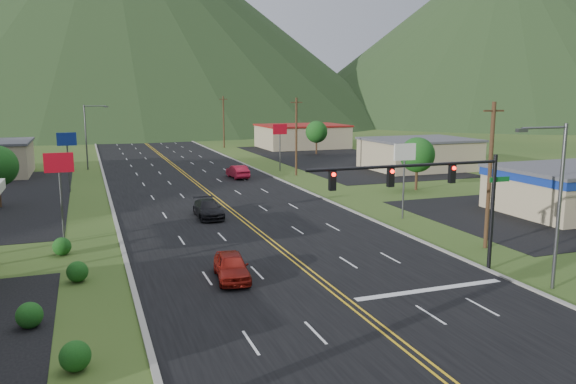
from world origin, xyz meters
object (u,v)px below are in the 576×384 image
object	(u,v)px
traffic_signal	(436,186)
car_dark_mid	(208,209)
streetlight_west	(88,133)
car_red_far	(238,172)
car_red_near	(232,267)
streetlight_east	(556,196)

from	to	relation	value
traffic_signal	car_dark_mid	size ratio (longest dim) A/B	2.59
streetlight_west	car_red_far	xyz separation A→B (m)	(17.36, -14.85, -4.37)
traffic_signal	streetlight_west	size ratio (longest dim) A/B	1.46
car_red_near	car_dark_mid	size ratio (longest dim) A/B	0.88
streetlight_east	streetlight_west	distance (m)	64.21
streetlight_west	car_red_near	bearing A→B (deg)	-82.44
streetlight_east	streetlight_west	size ratio (longest dim) A/B	1.00
streetlight_east	car_dark_mid	distance (m)	27.90
car_red_near	traffic_signal	bearing A→B (deg)	-10.57
streetlight_east	car_dark_mid	world-z (taller)	streetlight_east
traffic_signal	car_red_near	xyz separation A→B (m)	(-11.18, 3.40, -4.57)
traffic_signal	car_red_far	distance (m)	41.41
car_red_far	streetlight_east	bearing A→B (deg)	93.69
car_red_far	car_dark_mid	bearing A→B (deg)	65.57
car_red_near	car_red_far	xyz separation A→B (m)	(10.37, 37.75, 0.05)
streetlight_west	car_red_near	world-z (taller)	streetlight_west
streetlight_east	car_red_near	bearing A→B (deg)	155.01
traffic_signal	car_dark_mid	distance (m)	22.32
traffic_signal	streetlight_west	xyz separation A→B (m)	(-18.16, 56.00, -0.15)
traffic_signal	car_red_far	world-z (taller)	traffic_signal
car_dark_mid	car_red_far	xyz separation A→B (m)	(8.24, 21.27, 0.07)
streetlight_east	car_red_far	size ratio (longest dim) A/B	1.84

